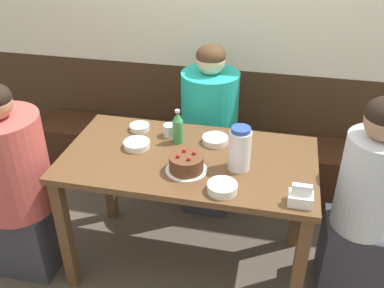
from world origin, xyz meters
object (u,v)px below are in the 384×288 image
(water_pitcher, at_px, (240,149))
(person_grey_tee, at_px, (209,132))
(soju_bottle, at_px, (178,127))
(birthday_cake, at_px, (186,163))
(person_teal_shirt, at_px, (16,185))
(bench_seat, at_px, (213,162))
(bowl_rice_small, at_px, (222,188))
(bowl_side_dish, at_px, (215,140))
(bowl_sauce_shallow, at_px, (140,127))
(person_pale_blue_shirt, at_px, (364,207))
(bowl_soup_white, at_px, (137,144))
(napkin_holder, at_px, (301,197))
(glass_water_tall, at_px, (170,130))

(water_pitcher, distance_m, person_grey_tee, 0.78)
(water_pitcher, xyz_separation_m, soju_bottle, (-0.37, 0.19, -0.02))
(birthday_cake, xyz_separation_m, person_teal_shirt, (-0.95, -0.09, -0.22))
(bench_seat, xyz_separation_m, person_teal_shirt, (-0.93, -1.05, 0.38))
(bowl_rice_small, distance_m, bowl_side_dish, 0.45)
(bowl_sauce_shallow, distance_m, person_pale_blue_shirt, 1.31)
(bowl_soup_white, relative_size, bowl_side_dish, 1.01)
(bowl_soup_white, bearing_deg, soju_bottle, 26.85)
(bowl_rice_small, bearing_deg, bowl_sauce_shallow, 139.51)
(person_pale_blue_shirt, bearing_deg, person_grey_tee, -31.84)
(bowl_sauce_shallow, bearing_deg, bowl_rice_small, -40.49)
(napkin_holder, distance_m, bowl_rice_small, 0.36)
(water_pitcher, relative_size, bowl_soup_white, 1.61)
(bowl_sauce_shallow, bearing_deg, person_grey_tee, 48.66)
(birthday_cake, relative_size, bowl_side_dish, 1.46)
(birthday_cake, bearing_deg, glass_water_tall, 118.17)
(birthday_cake, bearing_deg, person_teal_shirt, -174.86)
(bench_seat, bearing_deg, water_pitcher, -72.78)
(napkin_holder, bearing_deg, person_pale_blue_shirt, 41.83)
(bowl_rice_small, xyz_separation_m, bowl_sauce_shallow, (-0.57, 0.49, -0.01))
(person_pale_blue_shirt, bearing_deg, bowl_sauce_shallow, -8.28)
(napkin_holder, relative_size, person_teal_shirt, 0.09)
(person_pale_blue_shirt, bearing_deg, birthday_cake, 10.40)
(napkin_holder, xyz_separation_m, person_grey_tee, (-0.58, 0.90, -0.23))
(person_pale_blue_shirt, bearing_deg, bowl_rice_small, 22.87)
(bowl_sauce_shallow, height_order, person_teal_shirt, person_teal_shirt)
(soju_bottle, height_order, person_teal_shirt, person_teal_shirt)
(bowl_soup_white, relative_size, bowl_rice_small, 1.01)
(bowl_soup_white, distance_m, bowl_sauce_shallow, 0.20)
(bench_seat, height_order, person_pale_blue_shirt, person_pale_blue_shirt)
(bench_seat, relative_size, person_teal_shirt, 2.27)
(bench_seat, bearing_deg, napkin_holder, -62.42)
(birthday_cake, distance_m, person_grey_tee, 0.78)
(bowl_rice_small, height_order, person_pale_blue_shirt, person_pale_blue_shirt)
(bench_seat, height_order, soju_bottle, soju_bottle)
(bowl_rice_small, height_order, glass_water_tall, glass_water_tall)
(bowl_rice_small, relative_size, bowl_side_dish, 0.99)
(water_pitcher, xyz_separation_m, bowl_soup_white, (-0.57, 0.08, -0.10))
(person_pale_blue_shirt, bearing_deg, person_teal_shirt, 7.74)
(napkin_holder, distance_m, person_grey_tee, 1.09)
(bowl_sauce_shallow, bearing_deg, bowl_side_dish, -6.24)
(bowl_sauce_shallow, relative_size, person_grey_tee, 0.10)
(birthday_cake, xyz_separation_m, bowl_sauce_shallow, (-0.37, 0.35, -0.03))
(bowl_rice_small, bearing_deg, glass_water_tall, 129.57)
(glass_water_tall, distance_m, person_grey_tee, 0.50)
(birthday_cake, distance_m, bowl_rice_small, 0.24)
(birthday_cake, relative_size, water_pitcher, 0.90)
(person_teal_shirt, height_order, person_pale_blue_shirt, same)
(bench_seat, bearing_deg, person_grey_tee, -90.52)
(bowl_sauce_shallow, xyz_separation_m, person_grey_tee, (0.35, 0.39, -0.20))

